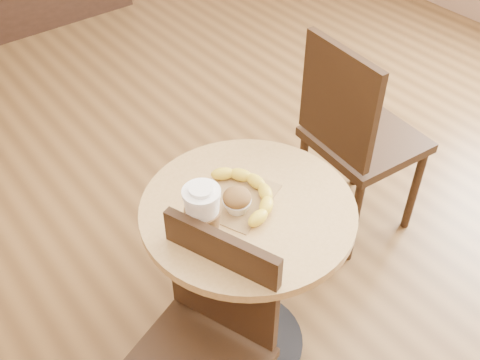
{
  "coord_description": "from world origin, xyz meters",
  "views": [
    {
      "loc": [
        -0.83,
        -0.98,
        1.95
      ],
      "look_at": [
        -0.07,
        -0.0,
        0.83
      ],
      "focal_mm": 42.0,
      "sensor_mm": 36.0,
      "label": 1
    }
  ],
  "objects": [
    {
      "name": "banana",
      "position": [
        -0.04,
        -0.01,
        0.77
      ],
      "size": [
        0.24,
        0.33,
        0.04
      ],
      "primitive_type": null,
      "rotation": [
        0.0,
        0.0,
        -0.25
      ],
      "color": "yellow",
      "rests_on": "kraft_bag"
    },
    {
      "name": "coffee_cup",
      "position": [
        -0.24,
        -0.05,
        0.83
      ],
      "size": [
        0.11,
        0.11,
        0.18
      ],
      "rotation": [
        0.0,
        0.0,
        -0.32
      ],
      "color": "white",
      "rests_on": "cafe_table"
    },
    {
      "name": "muffin",
      "position": [
        -0.11,
        -0.03,
        0.79
      ],
      "size": [
        0.09,
        0.09,
        0.08
      ],
      "color": "silver",
      "rests_on": "kraft_bag"
    },
    {
      "name": "cafe_table",
      "position": [
        -0.07,
        -0.04,
        0.52
      ],
      "size": [
        0.66,
        0.66,
        0.75
      ],
      "color": "black",
      "rests_on": "ground"
    },
    {
      "name": "kraft_bag",
      "position": [
        -0.07,
        -0.0,
        0.75
      ],
      "size": [
        0.29,
        0.26,
        0.0
      ],
      "primitive_type": "cube",
      "rotation": [
        0.0,
        0.0,
        0.4
      ],
      "color": "olive",
      "rests_on": "cafe_table"
    },
    {
      "name": "chair_left",
      "position": [
        -0.36,
        -0.2,
        0.47
      ],
      "size": [
        0.49,
        0.49,
        0.86
      ],
      "rotation": [
        0.0,
        0.0,
        -1.21
      ],
      "color": "black",
      "rests_on": "ground"
    },
    {
      "name": "chair_right",
      "position": [
        0.68,
        0.19,
        0.53
      ],
      "size": [
        0.46,
        0.46,
        0.96
      ],
      "rotation": [
        0.0,
        0.0,
        1.49
      ],
      "color": "black",
      "rests_on": "ground"
    }
  ]
}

